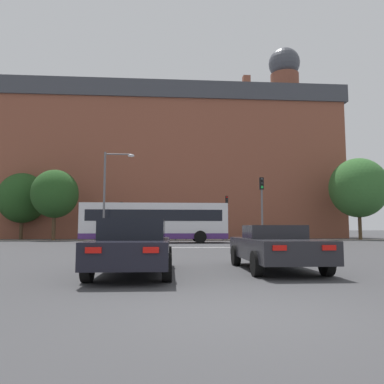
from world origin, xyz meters
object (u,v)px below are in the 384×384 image
at_px(street_lamp_junction, 110,187).
at_px(pedestrian_waiting, 186,231).
at_px(traffic_light_far_right, 227,210).
at_px(traffic_light_near_right, 262,200).
at_px(pedestrian_walking_west, 223,231).
at_px(car_saloon_left, 134,246).
at_px(pedestrian_walking_east, 176,230).
at_px(bus_crossing_lead, 155,222).
at_px(traffic_light_far_left, 121,214).
at_px(car_roadster_right, 275,247).

relative_size(street_lamp_junction, pedestrian_waiting, 4.27).
bearing_deg(traffic_light_far_right, traffic_light_near_right, -90.03).
height_order(pedestrian_waiting, pedestrian_walking_west, pedestrian_waiting).
distance_m(car_saloon_left, pedestrian_walking_west, 29.74).
bearing_deg(pedestrian_walking_east, bus_crossing_lead, 2.92).
height_order(car_saloon_left, pedestrian_walking_east, pedestrian_walking_east).
xyz_separation_m(traffic_light_near_right, pedestrian_waiting, (-4.05, 15.30, -2.06)).
distance_m(traffic_light_far_right, traffic_light_far_left, 10.65).
relative_size(car_roadster_right, traffic_light_far_left, 1.21).
distance_m(traffic_light_far_right, traffic_light_near_right, 13.74).
xyz_separation_m(bus_crossing_lead, traffic_light_far_left, (-3.50, 6.63, 0.85)).
bearing_deg(traffic_light_far_right, pedestrian_waiting, 158.92).
distance_m(car_roadster_right, traffic_light_far_left, 28.11).
bearing_deg(car_roadster_right, traffic_light_far_left, 105.84).
xyz_separation_m(traffic_light_far_right, pedestrian_waiting, (-4.05, 1.56, -2.05)).
relative_size(traffic_light_far_right, pedestrian_walking_west, 2.78).
bearing_deg(car_saloon_left, pedestrian_walking_west, 77.63).
bearing_deg(pedestrian_waiting, bus_crossing_lead, 160.78).
distance_m(car_saloon_left, traffic_light_far_right, 28.63).
relative_size(bus_crossing_lead, pedestrian_waiting, 7.23).
xyz_separation_m(pedestrian_waiting, pedestrian_walking_west, (3.82, -0.27, -0.01)).
distance_m(bus_crossing_lead, pedestrian_walking_east, 7.99).
distance_m(traffic_light_near_right, pedestrian_walking_west, 15.17).
distance_m(pedestrian_walking_east, pedestrian_walking_west, 4.92).
relative_size(traffic_light_near_right, pedestrian_walking_east, 2.67).
bearing_deg(traffic_light_far_right, street_lamp_junction, -138.73).
bearing_deg(car_saloon_left, traffic_light_near_right, 63.87).
bearing_deg(pedestrian_walking_east, car_roadster_right, 21.39).
height_order(car_roadster_right, traffic_light_far_left, traffic_light_far_left).
xyz_separation_m(bus_crossing_lead, pedestrian_waiting, (3.09, 8.16, -0.78)).
relative_size(bus_crossing_lead, traffic_light_far_left, 3.10).
distance_m(bus_crossing_lead, pedestrian_walking_west, 10.51).
bearing_deg(pedestrian_walking_west, street_lamp_junction, 74.56).
distance_m(pedestrian_waiting, pedestrian_walking_east, 1.19).
bearing_deg(car_roadster_right, traffic_light_near_right, 76.96).
relative_size(traffic_light_far_right, pedestrian_walking_east, 2.66).
height_order(traffic_light_near_right, street_lamp_junction, street_lamp_junction).
xyz_separation_m(street_lamp_junction, pedestrian_waiting, (6.42, 10.75, -3.34)).
bearing_deg(traffic_light_far_right, pedestrian_walking_east, 167.87).
bearing_deg(car_roadster_right, bus_crossing_lead, 101.39).
bearing_deg(pedestrian_walking_west, car_roadster_right, 112.94).
height_order(car_saloon_left, traffic_light_far_left, traffic_light_far_left).
bearing_deg(street_lamp_junction, bus_crossing_lead, 37.91).
xyz_separation_m(traffic_light_far_right, traffic_light_near_right, (-0.01, -13.74, 0.02)).
bearing_deg(pedestrian_walking_west, traffic_light_near_right, 119.75).
height_order(bus_crossing_lead, traffic_light_far_left, traffic_light_far_left).
xyz_separation_m(bus_crossing_lead, pedestrian_walking_east, (1.98, 7.70, -0.74)).
bearing_deg(pedestrian_walking_west, pedestrian_walking_east, 31.03).
relative_size(traffic_light_far_right, traffic_light_far_left, 1.18).
relative_size(traffic_light_far_left, pedestrian_waiting, 2.33).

